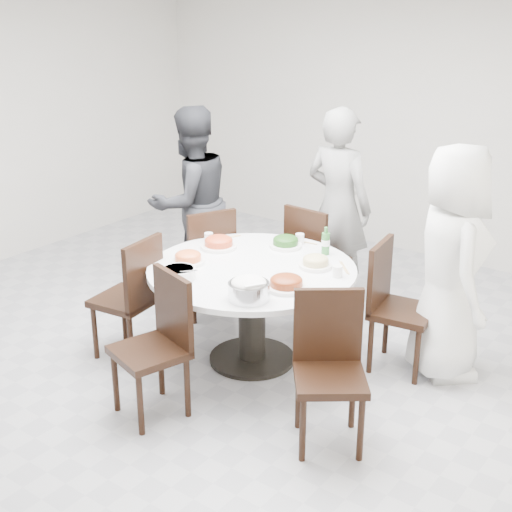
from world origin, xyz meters
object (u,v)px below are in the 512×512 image
Objects in this scene: chair_nw at (203,260)px; chair_s at (149,349)px; rice_bowl at (249,291)px; chair_se at (330,375)px; soup_bowl at (179,273)px; dining_table at (252,315)px; beverage_bottle at (326,241)px; diner_middle at (338,207)px; diner_left at (191,202)px; chair_ne at (403,309)px; diner_right at (451,263)px; chair_n at (318,258)px; chair_sw at (125,297)px.

chair_nw is 1.00× the size of chair_s.
rice_bowl is at bearing 66.73° from chair_s.
chair_se reaches higher than soup_bowl.
beverage_bottle is (0.28, 0.54, 0.48)m from dining_table.
chair_se is at bearing 122.95° from diner_middle.
chair_se is (1.00, -0.55, 0.10)m from dining_table.
diner_left reaches higher than soup_bowl.
diner_right is (0.26, 0.15, 0.36)m from chair_ne.
dining_table is at bearing 96.97° from diner_middle.
dining_table is at bearing 99.11° from chair_n.
chair_n and chair_sw have the same top height.
rice_bowl is (0.41, -1.81, -0.05)m from diner_middle.
chair_ne is at bearing 100.04° from diner_left.
rice_bowl is (1.13, 0.03, 0.33)m from chair_sw.
rice_bowl is at bearing 106.00° from diner_middle.
diner_middle is at bearing 43.98° from chair_ne.
chair_n and chair_se have the same top height.
diner_left is at bearing 140.18° from chair_s.
chair_ne is 1.00× the size of chair_nw.
dining_table is 1.58× the size of chair_se.
chair_ne is 1.35m from diner_middle.
chair_sw is (-0.81, -0.49, 0.10)m from dining_table.
dining_table is at bearing 125.09° from rice_bowl.
diner_right is at bearing 38.41° from soup_bowl.
diner_right reaches higher than chair_ne.
rice_bowl is 1.26× the size of beverage_bottle.
chair_n reaches higher than soup_bowl.
chair_nw is 1.10m from soup_bowl.
chair_ne is 1.00× the size of chair_n.
chair_se is 0.56× the size of diner_left.
diner_right is (0.19, 1.26, 0.36)m from chair_se.
chair_n is 1.38m from diner_right.
chair_ne is at bearing 158.07° from chair_n.
chair_n is at bearing 105.39° from rice_bowl.
dining_table is 0.95m from chair_sw.
diner_middle is 1.02× the size of diner_left.
chair_sw is at bearing 140.34° from chair_se.
diner_left reaches higher than chair_se.
rice_bowl is (1.16, -0.89, 0.33)m from chair_nw.
beverage_bottle reaches higher than chair_se.
dining_table is 1.49m from diner_left.
chair_sw is (-1.75, -1.04, 0.00)m from chair_ne.
chair_n is at bearing 95.13° from dining_table.
chair_s is at bearing 137.55° from chair_ne.
chair_nw is at bearing 134.51° from chair_s.
chair_s is (-0.10, -0.96, 0.10)m from dining_table.
chair_s is 0.55× the size of diner_middle.
chair_s is at bearing 162.83° from chair_se.
chair_s is at bearing -95.65° from dining_table.
rice_bowl is at bearing 66.99° from diner_left.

